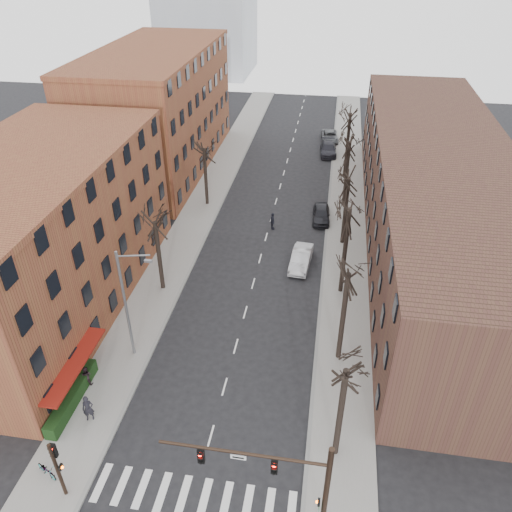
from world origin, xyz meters
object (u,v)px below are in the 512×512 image
at_px(parked_car_mid, 328,149).
at_px(bicycle, 47,470).
at_px(pedestrian_a, 88,408).
at_px(silver_sedan, 301,259).
at_px(parked_car_near, 321,214).

relative_size(parked_car_mid, bicycle, 3.31).
relative_size(parked_car_mid, pedestrian_a, 2.74).
xyz_separation_m(silver_sedan, parked_car_mid, (1.40, 27.78, -0.02)).
bearing_deg(bicycle, pedestrian_a, 15.21).
height_order(parked_car_near, parked_car_mid, parked_car_mid).
bearing_deg(pedestrian_a, parked_car_near, 43.11).
bearing_deg(silver_sedan, bicycle, -113.27).
distance_m(pedestrian_a, bicycle, 4.14).
bearing_deg(silver_sedan, parked_car_near, 85.64).
height_order(silver_sedan, parked_car_near, silver_sedan).
distance_m(parked_car_near, pedestrian_a, 31.30).
xyz_separation_m(parked_car_near, bicycle, (-13.84, -32.46, -0.19)).
height_order(parked_car_mid, bicycle, parked_car_mid).
distance_m(parked_car_near, bicycle, 35.29).
bearing_deg(silver_sedan, pedestrian_a, -116.41).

